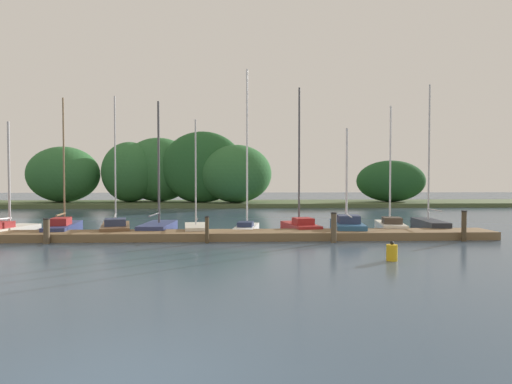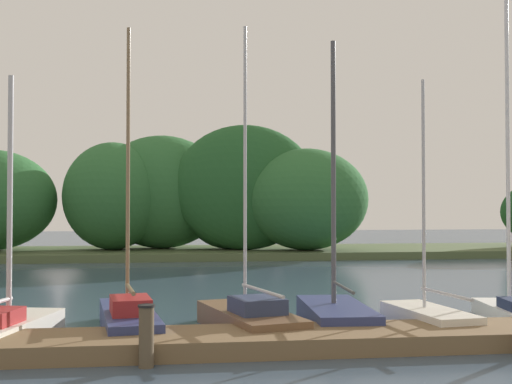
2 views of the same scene
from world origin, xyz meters
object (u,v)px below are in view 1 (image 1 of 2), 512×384
(sailboat_1, at_px, (7,229))
(sailboat_6, at_px, (247,225))
(sailboat_10, at_px, (429,224))
(channel_buoy_0, at_px, (392,252))
(sailboat_2, at_px, (64,227))
(sailboat_5, at_px, (196,229))
(mooring_piling_4, at_px, (464,226))
(sailboat_7, at_px, (300,225))
(mooring_piling_3, at_px, (334,227))
(mooring_piling_1, at_px, (47,231))
(mooring_piling_2, at_px, (207,229))
(sailboat_4, at_px, (159,226))
(sailboat_8, at_px, (347,226))
(sailboat_9, at_px, (390,225))
(sailboat_3, at_px, (116,228))

(sailboat_1, height_order, sailboat_6, sailboat_6)
(sailboat_10, xyz_separation_m, channel_buoy_0, (-4.71, -7.80, -0.11))
(sailboat_2, bearing_deg, sailboat_5, -103.13)
(sailboat_6, relative_size, mooring_piling_4, 6.16)
(sailboat_7, relative_size, mooring_piling_3, 5.65)
(sailboat_6, xyz_separation_m, mooring_piling_3, (3.60, -3.56, 0.24))
(sailboat_1, distance_m, mooring_piling_1, 3.82)
(mooring_piling_2, distance_m, mooring_piling_4, 11.04)
(sailboat_4, xyz_separation_m, sailboat_7, (6.97, -0.06, 0.03))
(sailboat_6, relative_size, sailboat_10, 1.09)
(sailboat_7, distance_m, mooring_piling_4, 7.37)
(mooring_piling_3, xyz_separation_m, channel_buoy_0, (1.01, -4.12, -0.37))
(channel_buoy_0, bearing_deg, mooring_piling_3, 103.84)
(sailboat_2, relative_size, sailboat_8, 1.28)
(sailboat_2, distance_m, sailboat_8, 13.80)
(sailboat_5, xyz_separation_m, sailboat_10, (11.77, 0.95, 0.09))
(sailboat_8, bearing_deg, channel_buoy_0, -175.72)
(sailboat_7, bearing_deg, sailboat_2, 79.14)
(sailboat_9, bearing_deg, sailboat_10, -77.19)
(sailboat_4, height_order, mooring_piling_4, sailboat_4)
(sailboat_4, xyz_separation_m, sailboat_9, (11.62, 0.22, -0.01))
(mooring_piling_2, bearing_deg, sailboat_10, 17.88)
(channel_buoy_0, bearing_deg, mooring_piling_1, 161.45)
(mooring_piling_1, distance_m, channel_buoy_0, 13.72)
(sailboat_4, height_order, mooring_piling_2, sailboat_4)
(sailboat_9, height_order, mooring_piling_3, sailboat_9)
(sailboat_10, bearing_deg, mooring_piling_4, -175.21)
(sailboat_2, distance_m, sailboat_7, 11.52)
(sailboat_3, bearing_deg, channel_buoy_0, -137.38)
(sailboat_5, bearing_deg, mooring_piling_1, 105.59)
(sailboat_3, xyz_separation_m, mooring_piling_3, (9.93, -3.07, 0.31))
(sailboat_4, relative_size, sailboat_6, 0.80)
(sailboat_2, distance_m, sailboat_3, 2.56)
(sailboat_5, height_order, channel_buoy_0, sailboat_5)
(sailboat_1, height_order, mooring_piling_4, sailboat_1)
(sailboat_6, height_order, mooring_piling_4, sailboat_6)
(channel_buoy_0, bearing_deg, sailboat_8, 87.56)
(sailboat_3, bearing_deg, sailboat_9, -101.86)
(sailboat_3, height_order, sailboat_7, sailboat_7)
(mooring_piling_1, height_order, channel_buoy_0, mooring_piling_1)
(sailboat_4, bearing_deg, sailboat_2, 94.06)
(sailboat_7, bearing_deg, mooring_piling_3, -174.82)
(sailboat_2, height_order, mooring_piling_1, sailboat_2)
(sailboat_7, height_order, sailboat_8, sailboat_7)
(mooring_piling_1, bearing_deg, sailboat_8, 11.69)
(sailboat_2, bearing_deg, sailboat_10, -96.90)
(sailboat_4, distance_m, sailboat_8, 9.25)
(sailboat_1, xyz_separation_m, sailboat_8, (16.19, 0.26, 0.05))
(sailboat_4, relative_size, sailboat_10, 0.87)
(sailboat_10, bearing_deg, sailboat_9, 97.54)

